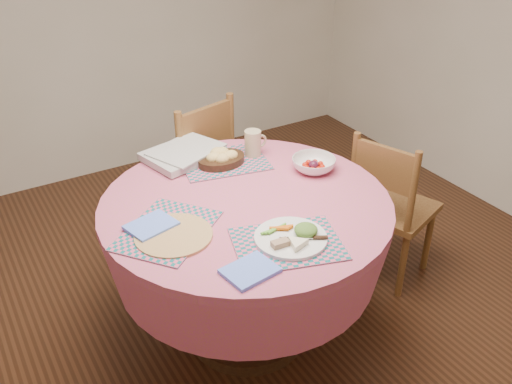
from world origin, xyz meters
TOP-DOWN VIEW (x-y plane):
  - ground at (0.00, 0.00)m, footprint 4.00×4.00m
  - dining_table at (0.00, 0.00)m, footprint 1.24×1.24m
  - chair_right at (0.87, 0.02)m, footprint 0.49×0.50m
  - chair_back at (0.13, 0.82)m, footprint 0.52×0.51m
  - placemat_front at (-0.02, -0.35)m, footprint 0.47×0.41m
  - placemat_left at (-0.37, -0.04)m, footprint 0.50×0.48m
  - placemat_back at (0.09, 0.36)m, footprint 0.45×0.37m
  - wicker_trivet at (-0.37, -0.08)m, footprint 0.30×0.30m
  - napkin_near at (-0.23, -0.42)m, footprint 0.20×0.16m
  - napkin_far at (-0.42, 0.01)m, footprint 0.21×0.18m
  - dinner_plate at (0.01, -0.34)m, footprint 0.28×0.28m
  - bread_bowl at (0.07, 0.35)m, footprint 0.23×0.23m
  - latte_mug at (0.24, 0.35)m, footprint 0.12×0.08m
  - fruit_bowl at (0.41, 0.08)m, footprint 0.21×0.21m
  - newspaper_stack at (-0.06, 0.50)m, footprint 0.41×0.35m

SIDE VIEW (x-z plane):
  - ground at x=0.00m, z-range 0.00..0.00m
  - chair_right at x=0.87m, z-range 0.02..0.87m
  - chair_back at x=0.13m, z-range 0.02..0.95m
  - dining_table at x=0.00m, z-range 0.18..0.93m
  - placemat_front at x=-0.02m, z-range 0.75..0.76m
  - placemat_left at x=-0.37m, z-range 0.75..0.76m
  - placemat_back at x=0.09m, z-range 0.75..0.76m
  - wicker_trivet at x=-0.37m, z-range 0.75..0.76m
  - napkin_near at x=-0.23m, z-range 0.75..0.76m
  - napkin_far at x=-0.42m, z-range 0.76..0.77m
  - dinner_plate at x=0.01m, z-range 0.75..0.80m
  - newspaper_stack at x=-0.06m, z-range 0.76..0.80m
  - fruit_bowl at x=0.41m, z-range 0.75..0.81m
  - bread_bowl at x=0.07m, z-range 0.75..0.83m
  - latte_mug at x=0.24m, z-range 0.76..0.88m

